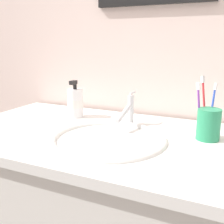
% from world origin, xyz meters
% --- Properties ---
extents(tiled_wall_back, '(2.48, 0.04, 2.40)m').
position_xyz_m(tiled_wall_back, '(0.00, 0.36, 1.20)').
color(tiled_wall_back, beige).
rests_on(tiled_wall_back, ground).
extents(sink_basin, '(0.39, 0.39, 0.13)m').
position_xyz_m(sink_basin, '(-0.02, -0.06, 0.78)').
color(sink_basin, white).
rests_on(sink_basin, vanity_counter).
extents(faucet, '(0.02, 0.17, 0.13)m').
position_xyz_m(faucet, '(-0.02, 0.13, 0.88)').
color(faucet, silver).
rests_on(faucet, sink_basin).
extents(toothbrush_cup, '(0.08, 0.08, 0.11)m').
position_xyz_m(toothbrush_cup, '(0.28, 0.09, 0.87)').
color(toothbrush_cup, '#2D9966').
rests_on(toothbrush_cup, vanity_counter).
extents(toothbrush_purple, '(0.03, 0.01, 0.18)m').
position_xyz_m(toothbrush_purple, '(0.24, 0.10, 0.93)').
color(toothbrush_purple, purple).
rests_on(toothbrush_purple, toothbrush_cup).
extents(toothbrush_blue, '(0.02, 0.05, 0.18)m').
position_xyz_m(toothbrush_blue, '(0.28, 0.14, 0.93)').
color(toothbrush_blue, blue).
rests_on(toothbrush_blue, toothbrush_cup).
extents(toothbrush_red, '(0.04, 0.05, 0.20)m').
position_xyz_m(toothbrush_red, '(0.25, 0.13, 0.94)').
color(toothbrush_red, red).
rests_on(toothbrush_red, toothbrush_cup).
extents(soap_dispenser, '(0.07, 0.07, 0.16)m').
position_xyz_m(soap_dispenser, '(-0.28, 0.15, 0.88)').
color(soap_dispenser, white).
rests_on(soap_dispenser, vanity_counter).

